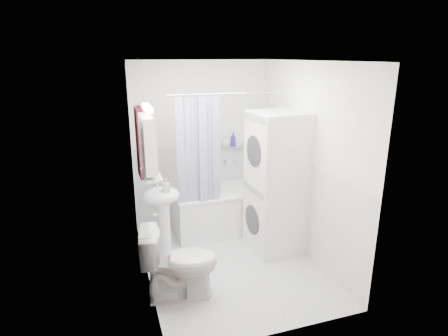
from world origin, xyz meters
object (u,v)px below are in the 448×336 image
object	(u,v)px
bathtub	(229,207)
sink	(162,207)
washer_dryer	(276,183)
toilet	(180,263)

from	to	relation	value
bathtub	sink	world-z (taller)	sink
washer_dryer	toilet	world-z (taller)	washer_dryer
bathtub	toilet	size ratio (longest dim) A/B	2.03
bathtub	sink	distance (m)	1.26
bathtub	toilet	distance (m)	1.72
washer_dryer	sink	bearing A→B (deg)	171.46
bathtub	toilet	bearing A→B (deg)	-126.32
washer_dryer	toilet	xyz separation A→B (m)	(-1.40, -0.64, -0.51)
sink	washer_dryer	bearing A→B (deg)	-6.22
sink	toilet	size ratio (longest dim) A/B	1.31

